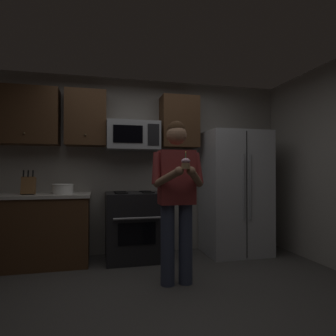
% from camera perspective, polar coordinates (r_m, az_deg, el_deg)
% --- Properties ---
extents(ground_plane, '(6.00, 6.00, 0.00)m').
position_cam_1_polar(ground_plane, '(3.05, -0.19, -24.12)').
color(ground_plane, '#474442').
extents(wall_back, '(4.40, 0.10, 2.60)m').
position_cam_1_polar(wall_back, '(4.52, -5.31, 0.44)').
color(wall_back, gray).
rests_on(wall_back, ground).
extents(oven_range, '(0.76, 0.70, 0.93)m').
position_cam_1_polar(oven_range, '(4.18, -6.62, -11.02)').
color(oven_range, black).
rests_on(oven_range, ground).
extents(microwave, '(0.74, 0.41, 0.40)m').
position_cam_1_polar(microwave, '(4.26, -6.79, 6.18)').
color(microwave, '#9EA0A5').
extents(refrigerator, '(0.90, 0.75, 1.80)m').
position_cam_1_polar(refrigerator, '(4.52, 12.77, -4.62)').
color(refrigerator, '#B7BABF').
rests_on(refrigerator, ground).
extents(cabinet_row_upper, '(2.78, 0.36, 0.76)m').
position_cam_1_polar(cabinet_row_upper, '(4.31, -14.57, 9.19)').
color(cabinet_row_upper, '#4C301C').
extents(counter_left, '(1.44, 0.66, 0.92)m').
position_cam_1_polar(counter_left, '(4.25, -24.68, -10.79)').
color(counter_left, '#4C301C').
rests_on(counter_left, ground).
extents(knife_block, '(0.16, 0.15, 0.32)m').
position_cam_1_polar(knife_block, '(4.14, -25.34, -3.09)').
color(knife_block, brown).
rests_on(knife_block, counter_left).
extents(bowl_large_white, '(0.28, 0.28, 0.13)m').
position_cam_1_polar(bowl_large_white, '(4.12, -19.65, -3.77)').
color(bowl_large_white, white).
rests_on(bowl_large_white, counter_left).
extents(person, '(0.60, 0.48, 1.76)m').
position_cam_1_polar(person, '(3.19, 1.72, -4.59)').
color(person, '#383F59').
rests_on(person, ground).
extents(cupcake, '(0.09, 0.09, 0.17)m').
position_cam_1_polar(cupcake, '(2.86, 3.45, 0.90)').
color(cupcake, '#A87F56').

